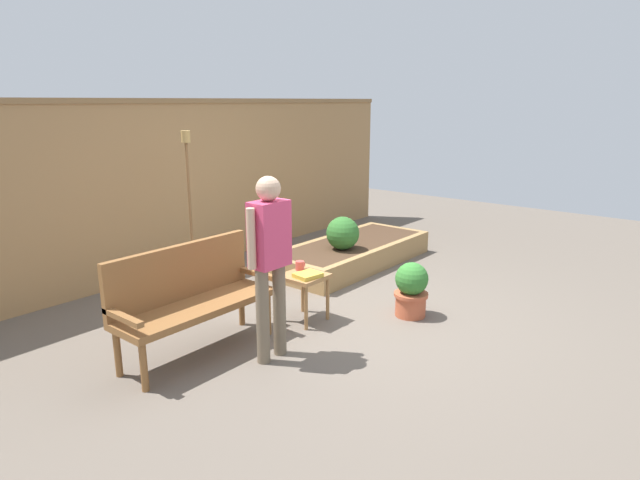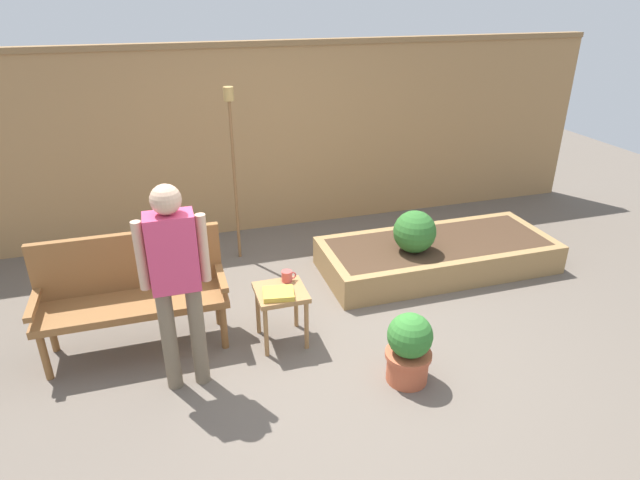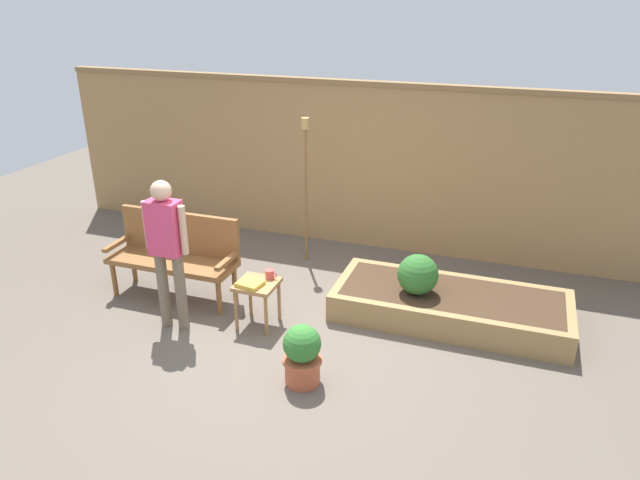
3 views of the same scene
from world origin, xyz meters
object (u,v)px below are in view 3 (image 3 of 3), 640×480
object	(u,v)px
book_on_table	(250,284)
tiki_torch	(306,166)
side_table	(257,290)
shrub_near_bench	(418,274)
potted_boxwood	(302,354)
cup_on_table	(270,274)
person_by_bench	(167,243)
garden_bench	(176,249)

from	to	relation	value
book_on_table	tiki_torch	bearing A→B (deg)	100.73
side_table	shrub_near_bench	distance (m)	1.64
side_table	potted_boxwood	bearing A→B (deg)	-44.38
side_table	cup_on_table	xyz separation A→B (m)	(0.09, 0.13, 0.13)
side_table	tiki_torch	xyz separation A→B (m)	(-0.09, 1.63, 0.84)
shrub_near_bench	person_by_bench	world-z (taller)	person_by_bench
garden_bench	potted_boxwood	world-z (taller)	garden_bench
book_on_table	garden_bench	bearing A→B (deg)	169.05
cup_on_table	shrub_near_bench	distance (m)	1.51
potted_boxwood	person_by_bench	xyz separation A→B (m)	(-1.56, 0.44, 0.64)
potted_boxwood	tiki_torch	xyz separation A→B (m)	(-0.86, 2.39, 0.94)
shrub_near_bench	person_by_bench	xyz separation A→B (m)	(-2.29, -0.97, 0.42)
shrub_near_bench	tiki_torch	distance (m)	2.00
potted_boxwood	person_by_bench	world-z (taller)	person_by_bench
garden_bench	side_table	xyz separation A→B (m)	(1.13, -0.32, -0.15)
garden_bench	tiki_torch	bearing A→B (deg)	51.54
potted_boxwood	tiki_torch	size ratio (longest dim) A/B	0.31
side_table	potted_boxwood	xyz separation A→B (m)	(0.78, -0.76, -0.11)
side_table	book_on_table	xyz separation A→B (m)	(-0.04, -0.08, 0.10)
cup_on_table	potted_boxwood	world-z (taller)	cup_on_table
garden_bench	potted_boxwood	xyz separation A→B (m)	(1.90, -1.08, -0.26)
cup_on_table	book_on_table	bearing A→B (deg)	-120.47
side_table	shrub_near_bench	world-z (taller)	shrub_near_bench
garden_bench	book_on_table	distance (m)	1.16
garden_bench	shrub_near_bench	xyz separation A→B (m)	(2.63, 0.34, -0.04)
garden_bench	person_by_bench	bearing A→B (deg)	-61.80
book_on_table	person_by_bench	xyz separation A→B (m)	(-0.75, -0.24, 0.43)
book_on_table	tiki_torch	size ratio (longest dim) A/B	0.13
side_table	tiki_torch	world-z (taller)	tiki_torch
cup_on_table	tiki_torch	distance (m)	1.67
cup_on_table	person_by_bench	bearing A→B (deg)	-152.91
book_on_table	person_by_bench	size ratio (longest dim) A/B	0.15
side_table	person_by_bench	xyz separation A→B (m)	(-0.79, -0.32, 0.54)
side_table	person_by_bench	size ratio (longest dim) A/B	0.31
garden_bench	potted_boxwood	distance (m)	2.20
book_on_table	potted_boxwood	distance (m)	1.08
book_on_table	cup_on_table	bearing A→B (deg)	68.64
book_on_table	potted_boxwood	size ratio (longest dim) A/B	0.42
garden_bench	cup_on_table	world-z (taller)	garden_bench
cup_on_table	garden_bench	bearing A→B (deg)	171.17
potted_boxwood	side_table	bearing A→B (deg)	135.62
book_on_table	shrub_near_bench	size ratio (longest dim) A/B	0.57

